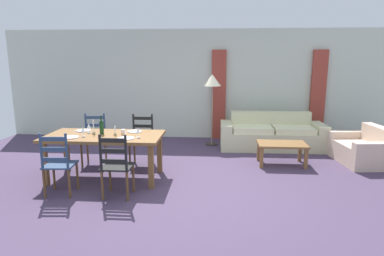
# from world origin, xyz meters

# --- Properties ---
(ground_plane) EXTENTS (9.60, 9.60, 0.02)m
(ground_plane) POSITION_xyz_m (0.00, 0.00, -0.01)
(ground_plane) COLOR #45354F
(wall_far) EXTENTS (9.60, 0.16, 2.70)m
(wall_far) POSITION_xyz_m (0.00, 3.30, 1.35)
(wall_far) COLOR beige
(wall_far) RESTS_ON ground_plane
(curtain_panel_left) EXTENTS (0.35, 0.08, 2.20)m
(curtain_panel_left) POSITION_xyz_m (0.61, 3.16, 1.10)
(curtain_panel_left) COLOR #9E3C2F
(curtain_panel_left) RESTS_ON ground_plane
(curtain_panel_right) EXTENTS (0.35, 0.08, 2.20)m
(curtain_panel_right) POSITION_xyz_m (3.01, 3.16, 1.10)
(curtain_panel_right) COLOR #9E3C2F
(curtain_panel_right) RESTS_ON ground_plane
(dining_table) EXTENTS (1.90, 0.96, 0.75)m
(dining_table) POSITION_xyz_m (-1.27, 0.12, 0.66)
(dining_table) COLOR brown
(dining_table) RESTS_ON ground_plane
(dining_chair_near_left) EXTENTS (0.45, 0.43, 0.96)m
(dining_chair_near_left) POSITION_xyz_m (-1.70, -0.63, 0.48)
(dining_chair_near_left) COLOR navy
(dining_chair_near_left) RESTS_ON ground_plane
(dining_chair_near_right) EXTENTS (0.42, 0.40, 0.96)m
(dining_chair_near_right) POSITION_xyz_m (-0.84, -0.64, 0.48)
(dining_chair_near_right) COLOR black
(dining_chair_near_right) RESTS_ON ground_plane
(dining_chair_far_left) EXTENTS (0.45, 0.43, 0.96)m
(dining_chair_far_left) POSITION_xyz_m (-1.75, 0.90, 0.48)
(dining_chair_far_left) COLOR navy
(dining_chair_far_left) RESTS_ON ground_plane
(dining_chair_far_right) EXTENTS (0.42, 0.40, 0.96)m
(dining_chair_far_right) POSITION_xyz_m (-0.82, 0.88, 0.48)
(dining_chair_far_right) COLOR black
(dining_chair_far_right) RESTS_ON ground_plane
(dinner_plate_near_left) EXTENTS (0.24, 0.24, 0.02)m
(dinner_plate_near_left) POSITION_xyz_m (-1.72, -0.13, 0.76)
(dinner_plate_near_left) COLOR white
(dinner_plate_near_left) RESTS_ON dining_table
(fork_near_left) EXTENTS (0.03, 0.17, 0.01)m
(fork_near_left) POSITION_xyz_m (-1.87, -0.13, 0.75)
(fork_near_left) COLOR silver
(fork_near_left) RESTS_ON dining_table
(dinner_plate_near_right) EXTENTS (0.24, 0.24, 0.02)m
(dinner_plate_near_right) POSITION_xyz_m (-0.82, -0.13, 0.76)
(dinner_plate_near_right) COLOR white
(dinner_plate_near_right) RESTS_ON dining_table
(fork_near_right) EXTENTS (0.02, 0.17, 0.01)m
(fork_near_right) POSITION_xyz_m (-0.97, -0.13, 0.75)
(fork_near_right) COLOR silver
(fork_near_right) RESTS_ON dining_table
(dinner_plate_far_left) EXTENTS (0.24, 0.24, 0.02)m
(dinner_plate_far_left) POSITION_xyz_m (-1.72, 0.37, 0.76)
(dinner_plate_far_left) COLOR white
(dinner_plate_far_left) RESTS_ON dining_table
(fork_far_left) EXTENTS (0.02, 0.17, 0.01)m
(fork_far_left) POSITION_xyz_m (-1.87, 0.37, 0.75)
(fork_far_left) COLOR silver
(fork_far_left) RESTS_ON dining_table
(dinner_plate_far_right) EXTENTS (0.24, 0.24, 0.02)m
(dinner_plate_far_right) POSITION_xyz_m (-0.82, 0.37, 0.76)
(dinner_plate_far_right) COLOR white
(dinner_plate_far_right) RESTS_ON dining_table
(fork_far_right) EXTENTS (0.03, 0.17, 0.01)m
(fork_far_right) POSITION_xyz_m (-0.97, 0.37, 0.75)
(fork_far_right) COLOR silver
(fork_far_right) RESTS_ON dining_table
(wine_bottle) EXTENTS (0.07, 0.07, 0.32)m
(wine_bottle) POSITION_xyz_m (-1.32, 0.16, 0.87)
(wine_bottle) COLOR #143819
(wine_bottle) RESTS_ON dining_table
(wine_glass_near_left) EXTENTS (0.06, 0.06, 0.16)m
(wine_glass_near_left) POSITION_xyz_m (-1.56, -0.02, 0.86)
(wine_glass_near_left) COLOR white
(wine_glass_near_left) RESTS_ON dining_table
(wine_glass_near_right) EXTENTS (0.06, 0.06, 0.16)m
(wine_glass_near_right) POSITION_xyz_m (-0.66, -0.02, 0.86)
(wine_glass_near_right) COLOR white
(wine_glass_near_right) RESTS_ON dining_table
(wine_glass_far_left) EXTENTS (0.06, 0.06, 0.16)m
(wine_glass_far_left) POSITION_xyz_m (-1.58, 0.27, 0.86)
(wine_glass_far_left) COLOR white
(wine_glass_far_left) RESTS_ON dining_table
(coffee_cup_primary) EXTENTS (0.07, 0.07, 0.09)m
(coffee_cup_primary) POSITION_xyz_m (-0.96, 0.16, 0.80)
(coffee_cup_primary) COLOR beige
(coffee_cup_primary) RESTS_ON dining_table
(candle_tall) EXTENTS (0.05, 0.05, 0.25)m
(candle_tall) POSITION_xyz_m (-1.45, 0.14, 0.82)
(candle_tall) COLOR #998C66
(candle_tall) RESTS_ON dining_table
(candle_short) EXTENTS (0.05, 0.05, 0.16)m
(candle_short) POSITION_xyz_m (-1.07, 0.08, 0.79)
(candle_short) COLOR #998C66
(candle_short) RESTS_ON dining_table
(couch) EXTENTS (2.29, 0.83, 0.80)m
(couch) POSITION_xyz_m (1.81, 2.32, 0.29)
(couch) COLOR beige
(couch) RESTS_ON ground_plane
(coffee_table) EXTENTS (0.90, 0.56, 0.42)m
(coffee_table) POSITION_xyz_m (1.82, 1.11, 0.36)
(coffee_table) COLOR brown
(coffee_table) RESTS_ON ground_plane
(armchair_upholstered) EXTENTS (0.93, 1.24, 0.72)m
(armchair_upholstered) POSITION_xyz_m (3.43, 1.36, 0.25)
(armchair_upholstered) COLOR beige
(armchair_upholstered) RESTS_ON ground_plane
(standing_lamp) EXTENTS (0.40, 0.40, 1.64)m
(standing_lamp) POSITION_xyz_m (0.46, 2.51, 1.41)
(standing_lamp) COLOR #332D28
(standing_lamp) RESTS_ON ground_plane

